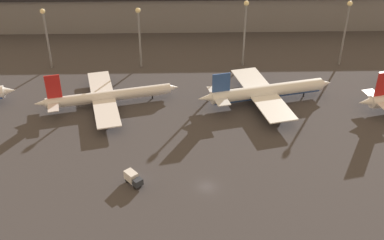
{
  "coord_description": "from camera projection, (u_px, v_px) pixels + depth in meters",
  "views": [
    {
      "loc": [
        -5.91,
        -91.24,
        77.43
      ],
      "look_at": [
        -3.06,
        21.39,
        6.0
      ],
      "focal_mm": 45.0,
      "sensor_mm": 36.0,
      "label": 1
    }
  ],
  "objects": [
    {
      "name": "ground",
      "position": [
        207.0,
        187.0,
        118.62
      ],
      "size": [
        600.0,
        600.0,
        0.0
      ],
      "primitive_type": "plane",
      "color": "#383538"
    },
    {
      "name": "terminal_building",
      "position": [
        194.0,
        8.0,
        206.38
      ],
      "size": [
        183.16,
        20.3,
        15.32
      ],
      "color": "slate",
      "rests_on": "ground"
    },
    {
      "name": "airplane_1",
      "position": [
        107.0,
        96.0,
        150.97
      ],
      "size": [
        44.86,
        36.51,
        12.26
      ],
      "rotation": [
        0.0,
        0.0,
        0.23
      ],
      "color": "silver",
      "rests_on": "ground"
    },
    {
      "name": "airplane_2",
      "position": [
        266.0,
        92.0,
        152.02
      ],
      "size": [
        44.61,
        35.97,
        11.89
      ],
      "rotation": [
        0.0,
        0.0,
        0.23
      ],
      "color": "white",
      "rests_on": "ground"
    },
    {
      "name": "service_vehicle_0",
      "position": [
        133.0,
        178.0,
        118.73
      ],
      "size": [
        5.1,
        5.45,
        3.1
      ],
      "rotation": [
        0.0,
        0.0,
        -0.87
      ],
      "color": "#282D38",
      "rests_on": "ground"
    },
    {
      "name": "lamp_post_0",
      "position": [
        46.0,
        30.0,
        167.19
      ],
      "size": [
        1.8,
        1.8,
        22.06
      ],
      "color": "slate",
      "rests_on": "ground"
    },
    {
      "name": "lamp_post_1",
      "position": [
        139.0,
        29.0,
        167.88
      ],
      "size": [
        1.8,
        1.8,
        22.08
      ],
      "color": "slate",
      "rests_on": "ground"
    },
    {
      "name": "lamp_post_2",
      "position": [
        245.0,
        25.0,
        168.02
      ],
      "size": [
        1.8,
        1.8,
        24.25
      ],
      "color": "slate",
      "rests_on": "ground"
    },
    {
      "name": "lamp_post_3",
      "position": [
        346.0,
        25.0,
        168.91
      ],
      "size": [
        1.8,
        1.8,
        23.85
      ],
      "color": "slate",
      "rests_on": "ground"
    }
  ]
}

